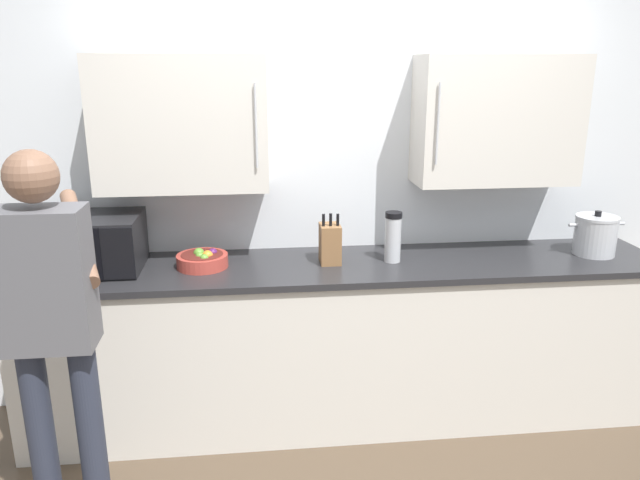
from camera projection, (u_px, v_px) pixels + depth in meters
name	position (u px, v px, depth m)	size (l,w,h in m)	color
back_wall_tiled	(339.00, 172.00, 3.48)	(4.25, 0.44, 2.58)	silver
counter_unit	(345.00, 342.00, 3.44)	(3.55, 0.65, 0.95)	beige
microwave_oven	(81.00, 244.00, 3.16)	(0.56, 0.42, 0.29)	black
fruit_bowl	(202.00, 260.00, 3.23)	(0.27, 0.27, 0.10)	#AD3D33
thermos_flask	(393.00, 237.00, 3.30)	(0.09, 0.09, 0.28)	#B7BABF
stock_pot	(595.00, 235.00, 3.43)	(0.33, 0.24, 0.25)	#B7BABF
knife_block	(330.00, 243.00, 3.29)	(0.11, 0.15, 0.28)	brown
person_figure	(51.00, 321.00, 2.38)	(0.44, 0.64, 1.70)	#282D3D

